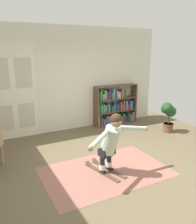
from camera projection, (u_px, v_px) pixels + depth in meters
The scene contains 8 objects.
ground_plane at pixel (111, 167), 4.67m from camera, with size 7.20×7.20×0.00m, color brown.
back_wall at pixel (64, 80), 6.52m from camera, with size 6.00×0.10×2.90m, color silver.
double_door at pixel (14, 92), 5.91m from camera, with size 1.22×0.05×2.45m.
rug at pixel (106, 171), 4.48m from camera, with size 2.37×1.54×0.01m, color #925E52.
bookshelf at pixel (115, 107), 7.27m from camera, with size 1.41×0.30×1.21m.
potted_plant at pixel (168, 113), 6.53m from camera, with size 0.46×0.39×0.85m.
skis_pair at pixel (104, 170), 4.49m from camera, with size 0.48×0.95×0.07m.
person_skier at pixel (111, 139), 4.20m from camera, with size 1.45×0.72×1.12m.
Camera 1 is at (-2.21, -3.62, 2.25)m, focal length 37.53 mm.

